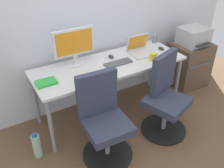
# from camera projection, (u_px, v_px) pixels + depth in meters

# --- Properties ---
(ground_plane) EXTENTS (5.28, 5.28, 0.00)m
(ground_plane) POSITION_uv_depth(u_px,v_px,m) (110.00, 113.00, 3.33)
(ground_plane) COLOR brown
(back_wall) EXTENTS (4.40, 0.04, 2.60)m
(back_wall) POSITION_uv_depth(u_px,v_px,m) (92.00, 7.00, 2.94)
(back_wall) COLOR silver
(back_wall) RESTS_ON ground
(desk) EXTENTS (1.83, 0.66, 0.74)m
(desk) POSITION_uv_depth(u_px,v_px,m) (110.00, 68.00, 2.97)
(desk) COLOR silver
(desk) RESTS_ON ground
(office_chair_left) EXTENTS (0.54, 0.54, 0.94)m
(office_chair_left) POSITION_uv_depth(u_px,v_px,m) (104.00, 122.00, 2.54)
(office_chair_left) COLOR black
(office_chair_left) RESTS_ON ground
(office_chair_right) EXTENTS (0.56, 0.56, 0.94)m
(office_chair_right) POSITION_uv_depth(u_px,v_px,m) (165.00, 99.00, 2.88)
(office_chair_right) COLOR black
(office_chair_right) RESTS_ON ground
(side_cabinet) EXTENTS (0.55, 0.48, 0.67)m
(side_cabinet) POSITION_uv_depth(u_px,v_px,m) (188.00, 64.00, 3.79)
(side_cabinet) COLOR brown
(side_cabinet) RESTS_ON ground
(printer) EXTENTS (0.38, 0.40, 0.24)m
(printer) POSITION_uv_depth(u_px,v_px,m) (194.00, 36.00, 3.55)
(printer) COLOR #B7B7B7
(printer) RESTS_ON side_cabinet
(water_bottle_on_floor) EXTENTS (0.09, 0.09, 0.31)m
(water_bottle_on_floor) POSITION_uv_depth(u_px,v_px,m) (37.00, 146.00, 2.63)
(water_bottle_on_floor) COLOR #A5D8B2
(water_bottle_on_floor) RESTS_ON ground
(desktop_monitor) EXTENTS (0.48, 0.18, 0.43)m
(desktop_monitor) POSITION_uv_depth(u_px,v_px,m) (74.00, 44.00, 2.79)
(desktop_monitor) COLOR silver
(desktop_monitor) RESTS_ON desk
(open_laptop) EXTENTS (0.31, 0.27, 0.22)m
(open_laptop) POSITION_uv_depth(u_px,v_px,m) (141.00, 49.00, 3.16)
(open_laptop) COLOR silver
(open_laptop) RESTS_ON desk
(keyboard_by_monitor) EXTENTS (0.34, 0.12, 0.02)m
(keyboard_by_monitor) POSITION_uv_depth(u_px,v_px,m) (93.00, 78.00, 2.64)
(keyboard_by_monitor) COLOR #2D2D2D
(keyboard_by_monitor) RESTS_ON desk
(keyboard_by_laptop) EXTENTS (0.34, 0.12, 0.02)m
(keyboard_by_laptop) POSITION_uv_depth(u_px,v_px,m) (118.00, 63.00, 2.94)
(keyboard_by_laptop) COLOR #515156
(keyboard_by_laptop) RESTS_ON desk
(mouse_by_monitor) EXTENTS (0.06, 0.10, 0.03)m
(mouse_by_monitor) POSITION_uv_depth(u_px,v_px,m) (111.00, 56.00, 3.07)
(mouse_by_monitor) COLOR #2D2D2D
(mouse_by_monitor) RESTS_ON desk
(mouse_by_laptop) EXTENTS (0.06, 0.10, 0.03)m
(mouse_by_laptop) POSITION_uv_depth(u_px,v_px,m) (161.00, 48.00, 3.27)
(mouse_by_laptop) COLOR #2D2D2D
(mouse_by_laptop) RESTS_ON desk
(coffee_mug) EXTENTS (0.08, 0.08, 0.09)m
(coffee_mug) POSITION_uv_depth(u_px,v_px,m) (153.00, 57.00, 2.99)
(coffee_mug) COLOR yellow
(coffee_mug) RESTS_ON desk
(pen_cup) EXTENTS (0.07, 0.07, 0.10)m
(pen_cup) POSITION_uv_depth(u_px,v_px,m) (155.00, 39.00, 3.45)
(pen_cup) COLOR slate
(pen_cup) RESTS_ON desk
(notebook) EXTENTS (0.21, 0.15, 0.03)m
(notebook) POSITION_uv_depth(u_px,v_px,m) (46.00, 82.00, 2.56)
(notebook) COLOR green
(notebook) RESTS_ON desk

